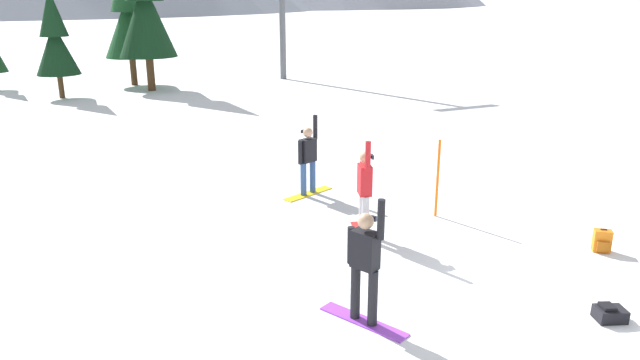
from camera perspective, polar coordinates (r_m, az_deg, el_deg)
The scene contains 10 objects.
ground_plane at distance 10.50m, azimuth 19.60°, elevation -10.65°, with size 800.00×800.00×0.00m, color white.
snowboarder_foreground at distance 8.83m, azimuth 4.34°, elevation -8.09°, with size 0.90×1.47×2.04m.
snowboarder_midground at distance 11.91m, azimuth 4.31°, elevation -1.04°, with size 0.74×1.55×2.08m.
snowboarder_background at distance 14.46m, azimuth -1.17°, elevation 2.10°, with size 1.48×0.80×1.97m.
backpack_orange at distance 12.69m, azimuth 25.56°, elevation -5.35°, with size 0.38×0.37×0.47m.
backpack_black at distance 10.26m, azimuth 26.17°, elevation -11.47°, with size 0.55×0.45×0.27m.
trail_marker_pole at distance 13.28m, azimuth 11.28°, elevation 0.13°, with size 0.06×0.06×1.76m, color orange.
pine_tree_slender at distance 30.72m, azimuth -24.21°, elevation 12.29°, with size 1.98×1.98×5.04m.
pine_tree_short at distance 33.82m, azimuth -18.01°, elevation 14.90°, with size 2.72×2.72×6.75m.
pine_tree_tall at distance 31.55m, azimuth -16.55°, elevation 15.89°, with size 2.85×2.85×7.76m.
Camera 1 is at (-6.79, -6.42, 4.79)m, focal length 33.17 mm.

